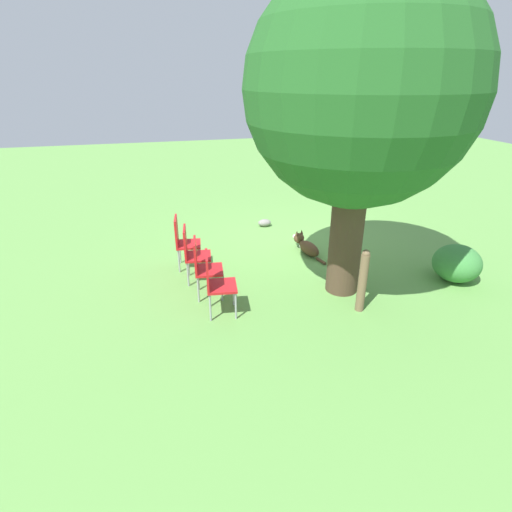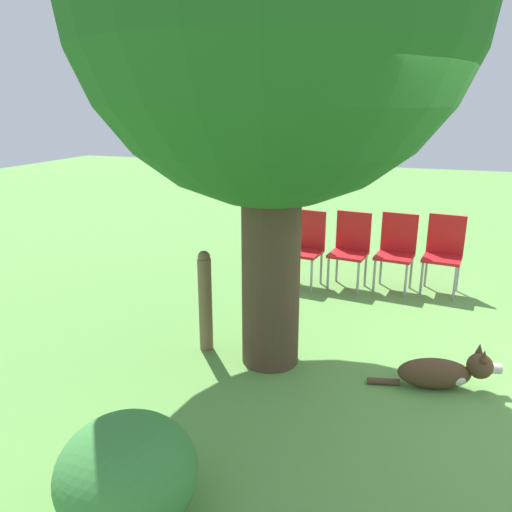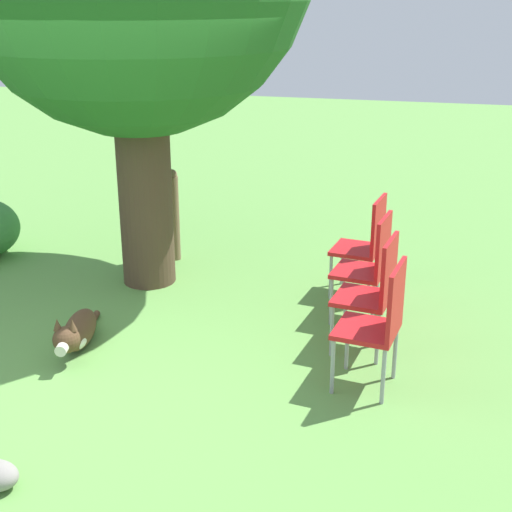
# 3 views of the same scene
# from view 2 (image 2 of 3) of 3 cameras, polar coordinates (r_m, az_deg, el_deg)

# --- Properties ---
(ground_plane) EXTENTS (30.00, 30.00, 0.00)m
(ground_plane) POSITION_cam_2_polar(r_m,az_deg,el_deg) (4.67, 21.14, -13.08)
(ground_plane) COLOR #609947
(oak_tree) EXTENTS (3.16, 3.16, 4.60)m
(oak_tree) POSITION_cam_2_polar(r_m,az_deg,el_deg) (4.17, 2.00, 27.18)
(oak_tree) COLOR #4C3828
(oak_tree) RESTS_ON ground_plane
(dog) EXTENTS (0.38, 1.04, 0.39)m
(dog) POSITION_cam_2_polar(r_m,az_deg,el_deg) (4.48, 20.79, -12.29)
(dog) COLOR #513823
(dog) RESTS_ON ground_plane
(fence_post) EXTENTS (0.13, 0.13, 0.98)m
(fence_post) POSITION_cam_2_polar(r_m,az_deg,el_deg) (4.69, -5.82, -5.08)
(fence_post) COLOR brown
(fence_post) RESTS_ON ground_plane
(red_chair_0) EXTENTS (0.47, 0.49, 0.95)m
(red_chair_0) POSITION_cam_2_polar(r_m,az_deg,el_deg) (6.53, 20.66, 0.72)
(red_chair_0) COLOR red
(red_chair_0) RESTS_ON ground_plane
(red_chair_1) EXTENTS (0.47, 0.49, 0.95)m
(red_chair_1) POSITION_cam_2_polar(r_m,az_deg,el_deg) (6.44, 15.75, 0.96)
(red_chair_1) COLOR red
(red_chair_1) RESTS_ON ground_plane
(red_chair_2) EXTENTS (0.47, 0.49, 0.95)m
(red_chair_2) POSITION_cam_2_polar(r_m,az_deg,el_deg) (6.39, 10.74, 1.20)
(red_chair_2) COLOR red
(red_chair_2) RESTS_ON ground_plane
(red_chair_3) EXTENTS (0.47, 0.49, 0.95)m
(red_chair_3) POSITION_cam_2_polar(r_m,az_deg,el_deg) (6.40, 5.69, 1.43)
(red_chair_3) COLOR red
(red_chair_3) RESTS_ON ground_plane
(low_shrub) EXTENTS (0.78, 0.78, 0.62)m
(low_shrub) POSITION_cam_2_polar(r_m,az_deg,el_deg) (3.07, -14.50, -22.86)
(low_shrub) COLOR #3D843D
(low_shrub) RESTS_ON ground_plane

